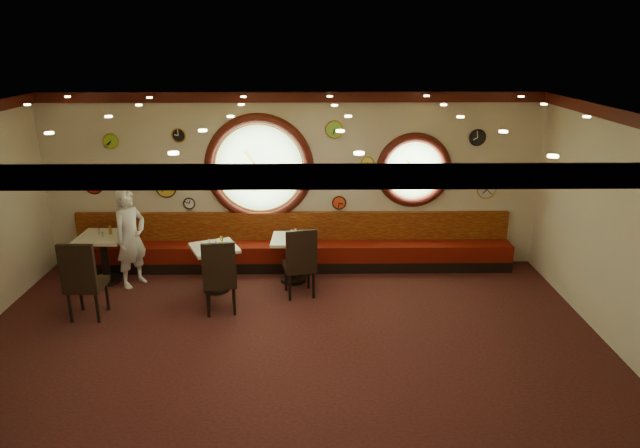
{
  "coord_description": "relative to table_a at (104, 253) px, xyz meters",
  "views": [
    {
      "loc": [
        0.36,
        -7.11,
        4.11
      ],
      "look_at": [
        0.47,
        0.8,
        1.5
      ],
      "focal_mm": 32.0,
      "sensor_mm": 36.0,
      "label": 1
    }
  ],
  "objects": [
    {
      "name": "floor",
      "position": [
        3.26,
        -2.16,
        -0.54
      ],
      "size": [
        9.0,
        6.0,
        0.0
      ],
      "primitive_type": "cube",
      "color": "#331113",
      "rests_on": "ground"
    },
    {
      "name": "ceiling",
      "position": [
        3.26,
        -2.16,
        2.66
      ],
      "size": [
        9.0,
        6.0,
        0.02
      ],
      "primitive_type": "cube",
      "color": "gold",
      "rests_on": "wall_back"
    },
    {
      "name": "wall_back",
      "position": [
        3.26,
        0.84,
        1.06
      ],
      "size": [
        9.0,
        0.02,
        3.2
      ],
      "primitive_type": "cube",
      "color": "beige",
      "rests_on": "floor"
    },
    {
      "name": "wall_front",
      "position": [
        3.26,
        -5.16,
        1.06
      ],
      "size": [
        9.0,
        0.02,
        3.2
      ],
      "primitive_type": "cube",
      "color": "beige",
      "rests_on": "floor"
    },
    {
      "name": "wall_right",
      "position": [
        7.76,
        -2.16,
        1.06
      ],
      "size": [
        0.02,
        6.0,
        3.2
      ],
      "primitive_type": "cube",
      "color": "beige",
      "rests_on": "floor"
    },
    {
      "name": "molding_back",
      "position": [
        3.26,
        0.79,
        2.57
      ],
      "size": [
        9.0,
        0.1,
        0.18
      ],
      "primitive_type": "cube",
      "color": "#3C0F0B",
      "rests_on": "wall_back"
    },
    {
      "name": "molding_front",
      "position": [
        3.26,
        -5.11,
        2.57
      ],
      "size": [
        9.0,
        0.1,
        0.18
      ],
      "primitive_type": "cube",
      "color": "#3C0F0B",
      "rests_on": "wall_back"
    },
    {
      "name": "molding_right",
      "position": [
        7.71,
        -2.16,
        2.57
      ],
      "size": [
        0.1,
        6.0,
        0.18
      ],
      "primitive_type": "cube",
      "color": "#3C0F0B",
      "rests_on": "wall_back"
    },
    {
      "name": "banquette_base",
      "position": [
        3.26,
        0.56,
        -0.44
      ],
      "size": [
        8.0,
        0.55,
        0.2
      ],
      "primitive_type": "cube",
      "color": "black",
      "rests_on": "floor"
    },
    {
      "name": "banquette_seat",
      "position": [
        3.26,
        0.56,
        -0.19
      ],
      "size": [
        8.0,
        0.55,
        0.3
      ],
      "primitive_type": "cube",
      "color": "#580E07",
      "rests_on": "banquette_base"
    },
    {
      "name": "banquette_back",
      "position": [
        3.26,
        0.78,
        0.21
      ],
      "size": [
        8.0,
        0.1,
        0.55
      ],
      "primitive_type": "cube",
      "color": "#610A07",
      "rests_on": "wall_back"
    },
    {
      "name": "porthole_left_glass",
      "position": [
        2.66,
        0.83,
        1.31
      ],
      "size": [
        1.66,
        0.02,
        1.66
      ],
      "primitive_type": "cylinder",
      "rotation": [
        1.57,
        0.0,
        0.0
      ],
      "color": "#83B26B",
      "rests_on": "wall_back"
    },
    {
      "name": "porthole_left_frame",
      "position": [
        2.66,
        0.82,
        1.31
      ],
      "size": [
        1.98,
        0.18,
        1.98
      ],
      "primitive_type": "torus",
      "rotation": [
        1.57,
        0.0,
        0.0
      ],
      "color": "#3C0F0B",
      "rests_on": "wall_back"
    },
    {
      "name": "porthole_left_ring",
      "position": [
        2.66,
        0.79,
        1.31
      ],
      "size": [
        1.61,
        0.03,
        1.61
      ],
      "primitive_type": "torus",
      "rotation": [
        1.57,
        0.0,
        0.0
      ],
      "color": "gold",
      "rests_on": "wall_back"
    },
    {
      "name": "porthole_right_glass",
      "position": [
        5.46,
        0.83,
        1.26
      ],
      "size": [
        1.1,
        0.02,
        1.1
      ],
      "primitive_type": "cylinder",
      "rotation": [
        1.57,
        0.0,
        0.0
      ],
      "color": "#83B26B",
      "rests_on": "wall_back"
    },
    {
      "name": "porthole_right_frame",
      "position": [
        5.46,
        0.82,
        1.26
      ],
      "size": [
        1.38,
        0.18,
        1.38
      ],
      "primitive_type": "torus",
      "rotation": [
        1.57,
        0.0,
        0.0
      ],
      "color": "#3C0F0B",
      "rests_on": "wall_back"
    },
    {
      "name": "porthole_right_ring",
      "position": [
        5.46,
        0.79,
        1.26
      ],
      "size": [
        1.09,
        0.03,
        1.09
      ],
      "primitive_type": "torus",
      "rotation": [
        1.57,
        0.0,
        0.0
      ],
      "color": "gold",
      "rests_on": "wall_back"
    },
    {
      "name": "wall_clock_0",
      "position": [
        4.01,
        0.8,
        2.01
      ],
      "size": [
        0.3,
        0.03,
        0.3
      ],
      "primitive_type": "cylinder",
      "rotation": [
        1.57,
        0.0,
        0.0
      ],
      "color": "#8CDB44",
      "rests_on": "wall_back"
    },
    {
      "name": "wall_clock_1",
      "position": [
        -0.34,
        0.8,
        1.01
      ],
      "size": [
        0.32,
        0.03,
        0.32
      ],
      "primitive_type": "cylinder",
      "rotation": [
        1.57,
        0.0,
        0.0
      ],
      "color": "red",
      "rests_on": "wall_back"
    },
    {
      "name": "wall_clock_2",
      "position": [
        4.61,
        0.8,
        1.41
      ],
      "size": [
        0.22,
        0.03,
        0.22
      ],
      "primitive_type": "cylinder",
      "rotation": [
        1.57,
        0.0,
        0.0
      ],
      "color": "#EAEE4F",
      "rests_on": "wall_back"
    },
    {
      "name": "wall_clock_3",
      "position": [
        6.56,
        0.8,
        1.86
      ],
      "size": [
        0.28,
        0.03,
        0.28
      ],
      "primitive_type": "cylinder",
      "rotation": [
        1.57,
        0.0,
        0.0
      ],
      "color": "black",
      "rests_on": "wall_back"
    },
    {
      "name": "wall_clock_4",
      "position": [
        6.81,
        0.8,
        0.91
      ],
      "size": [
        0.34,
        0.03,
        0.34
      ],
      "primitive_type": "cylinder",
      "rotation": [
        1.57,
        0.0,
        0.0
      ],
      "color": "silver",
      "rests_on": "wall_back"
    },
    {
      "name": "wall_clock_5",
      "position": [
        0.06,
        0.8,
        1.81
      ],
      "size": [
        0.26,
        0.03,
        0.26
      ],
      "primitive_type": "cylinder",
      "rotation": [
        1.57,
        0.0,
        0.0
      ],
      "color": "#80BB25",
      "rests_on": "wall_back"
    },
    {
      "name": "wall_clock_6",
      "position": [
        0.96,
        0.8,
        0.96
      ],
      "size": [
        0.36,
        0.03,
        0.36
      ],
      "primitive_type": "cylinder",
      "rotation": [
        1.57,
        0.0,
        0.0
      ],
      "color": "gold",
      "rests_on": "wall_back"
    },
    {
      "name": "wall_clock_7",
      "position": [
        1.26,
        0.8,
        1.91
      ],
      "size": [
        0.24,
        0.03,
        0.24
      ],
      "primitive_type": "cylinder",
      "rotation": [
        1.57,
        0.0,
        0.0
      ],
      "color": "black",
      "rests_on": "wall_back"
    },
    {
      "name": "wall_clock_8",
      "position": [
        4.11,
        0.8,
        0.66
      ],
      "size": [
        0.24,
        0.03,
        0.24
      ],
      "primitive_type": "cylinder",
      "rotation": [
        1.57,
        0.0,
        0.0
      ],
      "color": "#EE431C",
      "rests_on": "wall_back"
    },
    {
      "name": "wall_clock_9",
      "position": [
        1.36,
        0.8,
        0.66
      ],
      "size": [
        0.2,
        0.03,
        0.2
      ],
      "primitive_type": "cylinder",
      "rotation": [
        1.57,
        0.0,
        0.0
      ],
      "color": "white",
      "rests_on": "wall_back"
    },
    {
      "name": "table_a",
      "position": [
        0.0,
        0.0,
        0.0
      ],
      "size": [
        0.81,
        0.81,
        0.86
      ],
      "color": "black",
      "rests_on": "floor"
    },
    {
      "name": "table_b",
      "position": [
        1.98,
        -0.38,
        -0.05
      ],
      "size": [
        0.95,
        0.95,
        0.79
      ],
      "color": "black",
      "rests_on": "floor"
    },
    {
      "name": "table_c",
      "position": [
        3.28,
        -0.01,
        -0.04
      ],
      "size": [
        0.75,
        0.75,
        0.8
      ],
      "color": "black",
      "rests_on": "floor"
    },
    {
      "name": "chair_a",
      "position": [
        0.18,
        -1.41,
        0.18
      ],
      "size": [
        0.54,
        0.54,
        0.78
      ],
      "rotation": [
        0.0,
        0.0,
        -0.02
      ],
      "color": "black",
      "rests_on": "floor"
    },
    {
      "name": "chair_b",
      "position": [
        2.2,
        -1.24,
        0.14
      ],
      "size": [
        0.58,
        0.58,
        0.75
      ],
      "rotation": [
        0.0,
        0.0,
        0.16
      ],
      "color": "black",
      "rests_on": "floor"
    },
    {
      "name": "chair_c",
      "position": [
        3.42,
        -0.67,
        0.14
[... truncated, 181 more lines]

